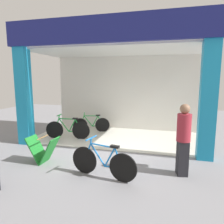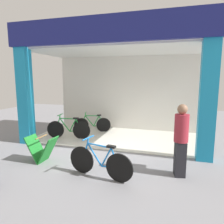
# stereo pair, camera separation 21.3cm
# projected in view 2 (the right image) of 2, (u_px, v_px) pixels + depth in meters

# --- Properties ---
(ground_plane) EXTENTS (20.82, 20.82, 0.00)m
(ground_plane) POSITION_uv_depth(u_px,v_px,m) (105.00, 150.00, 6.87)
(ground_plane) COLOR gray
(ground_plane) RESTS_ON ground
(shop_facade) EXTENTS (6.61, 3.45, 4.15)m
(shop_facade) POSITION_uv_depth(u_px,v_px,m) (118.00, 81.00, 8.09)
(shop_facade) COLOR beige
(shop_facade) RESTS_ON ground
(bicycle_inside_0) EXTENTS (1.72, 0.47, 0.95)m
(bicycle_inside_0) POSITION_uv_depth(u_px,v_px,m) (69.00, 129.00, 8.16)
(bicycle_inside_0) COLOR black
(bicycle_inside_0) RESTS_ON ground
(bicycle_inside_1) EXTENTS (1.52, 0.58, 0.87)m
(bicycle_inside_1) POSITION_uv_depth(u_px,v_px,m) (93.00, 124.00, 9.16)
(bicycle_inside_1) COLOR black
(bicycle_inside_1) RESTS_ON ground
(bicycle_parked_0) EXTENTS (1.68, 0.49, 0.94)m
(bicycle_parked_0) POSITION_uv_depth(u_px,v_px,m) (100.00, 162.00, 4.94)
(bicycle_parked_0) COLOR black
(bicycle_parked_0) RESTS_ON ground
(sandwich_board_sign) EXTENTS (0.83, 0.51, 0.75)m
(sandwich_board_sign) POSITION_uv_depth(u_px,v_px,m) (42.00, 149.00, 5.86)
(sandwich_board_sign) COLOR #197226
(sandwich_board_sign) RESTS_ON ground
(pedestrian_0) EXTENTS (0.38, 0.57, 1.74)m
(pedestrian_0) POSITION_uv_depth(u_px,v_px,m) (181.00, 139.00, 4.95)
(pedestrian_0) COLOR black
(pedestrian_0) RESTS_ON ground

